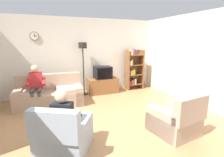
# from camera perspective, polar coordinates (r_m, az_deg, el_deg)

# --- Properties ---
(ground_plane) EXTENTS (12.00, 12.00, 0.00)m
(ground_plane) POSITION_cam_1_polar(r_m,az_deg,el_deg) (4.30, -1.19, -13.89)
(ground_plane) COLOR #B27F51
(back_wall_assembly) EXTENTS (6.20, 0.17, 2.70)m
(back_wall_assembly) POSITION_cam_1_polar(r_m,az_deg,el_deg) (6.43, -9.94, 7.29)
(back_wall_assembly) COLOR silver
(back_wall_assembly) RESTS_ON ground_plane
(right_wall) EXTENTS (0.12, 5.80, 2.70)m
(right_wall) POSITION_cam_1_polar(r_m,az_deg,el_deg) (5.59, 27.34, 5.34)
(right_wall) COLOR silver
(right_wall) RESTS_ON ground_plane
(couch) EXTENTS (1.96, 1.02, 0.90)m
(couch) POSITION_cam_1_polar(r_m,az_deg,el_deg) (5.53, -19.88, -5.09)
(couch) COLOR tan
(couch) RESTS_ON ground_plane
(tv_stand) EXTENTS (1.10, 0.56, 0.55)m
(tv_stand) POSITION_cam_1_polar(r_m,az_deg,el_deg) (6.40, -3.11, -2.33)
(tv_stand) COLOR brown
(tv_stand) RESTS_ON ground_plane
(tv) EXTENTS (0.60, 0.49, 0.44)m
(tv) POSITION_cam_1_polar(r_m,az_deg,el_deg) (6.27, -3.09, 2.01)
(tv) COLOR black
(tv) RESTS_ON tv_stand
(bookshelf) EXTENTS (0.68, 0.36, 1.58)m
(bookshelf) POSITION_cam_1_polar(r_m,az_deg,el_deg) (6.88, 6.97, 3.09)
(bookshelf) COLOR brown
(bookshelf) RESTS_ON ground_plane
(floor_lamp) EXTENTS (0.28, 0.28, 1.85)m
(floor_lamp) POSITION_cam_1_polar(r_m,az_deg,el_deg) (6.12, -9.61, 7.98)
(floor_lamp) COLOR black
(floor_lamp) RESTS_ON ground_plane
(armchair_near_window) EXTENTS (1.13, 1.16, 0.90)m
(armchair_near_window) POSITION_cam_1_polar(r_m,az_deg,el_deg) (3.26, -15.59, -17.85)
(armchair_near_window) COLOR #9EADBC
(armchair_near_window) RESTS_ON ground_plane
(armchair_near_bookshelf) EXTENTS (0.91, 0.98, 0.90)m
(armchair_near_bookshelf) POSITION_cam_1_polar(r_m,az_deg,el_deg) (3.89, 20.18, -12.94)
(armchair_near_bookshelf) COLOR tan
(armchair_near_bookshelf) RESTS_ON ground_plane
(person_on_couch) EXTENTS (0.53, 0.56, 1.24)m
(person_on_couch) POSITION_cam_1_polar(r_m,az_deg,el_deg) (5.32, -23.86, -1.77)
(person_on_couch) COLOR red
(person_on_couch) RESTS_ON ground_plane
(person_in_left_armchair) EXTENTS (0.61, 0.63, 1.12)m
(person_in_left_armchair) POSITION_cam_1_polar(r_m,az_deg,el_deg) (3.19, -15.28, -12.17)
(person_in_left_armchair) COLOR black
(person_in_left_armchair) RESTS_ON ground_plane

